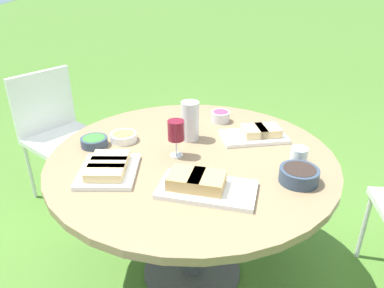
# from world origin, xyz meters

# --- Properties ---
(ground_plane) EXTENTS (40.00, 40.00, 0.00)m
(ground_plane) POSITION_xyz_m (0.00, 0.00, 0.00)
(ground_plane) COLOR #4C7A2D
(dining_table) EXTENTS (1.34, 1.34, 0.74)m
(dining_table) POSITION_xyz_m (0.00, 0.00, 0.63)
(dining_table) COLOR #4C4C51
(dining_table) RESTS_ON ground_plane
(chair_near_right) EXTENTS (0.61, 0.61, 0.89)m
(chair_near_right) POSITION_xyz_m (0.85, 0.89, 0.52)
(chair_near_right) COLOR white
(chair_near_right) RESTS_ON ground_plane
(water_pitcher) EXTENTS (0.10, 0.09, 0.20)m
(water_pitcher) POSITION_xyz_m (0.18, -0.00, 0.84)
(water_pitcher) COLOR silver
(water_pitcher) RESTS_ON dining_table
(wine_glass) EXTENTS (0.08, 0.08, 0.18)m
(wine_glass) POSITION_xyz_m (0.00, 0.07, 0.86)
(wine_glass) COLOR silver
(wine_glass) RESTS_ON dining_table
(platter_bread_main) EXTENTS (0.30, 0.26, 0.06)m
(platter_bread_main) POSITION_xyz_m (-0.14, 0.37, 0.76)
(platter_bread_main) COLOR white
(platter_bread_main) RESTS_ON dining_table
(platter_charcuterie) EXTENTS (0.22, 0.34, 0.06)m
(platter_charcuterie) POSITION_xyz_m (0.17, -0.34, 0.76)
(platter_charcuterie) COLOR white
(platter_charcuterie) RESTS_ON dining_table
(platter_sandwich_side) EXTENTS (0.31, 0.43, 0.07)m
(platter_sandwich_side) POSITION_xyz_m (-0.30, -0.02, 0.77)
(platter_sandwich_side) COLOR white
(platter_sandwich_side) RESTS_ON dining_table
(bowl_fries) EXTENTS (0.13, 0.13, 0.04)m
(bowl_fries) POSITION_xyz_m (0.17, 0.34, 0.76)
(bowl_fries) COLOR white
(bowl_fries) RESTS_ON dining_table
(bowl_salad) EXTENTS (0.13, 0.13, 0.04)m
(bowl_salad) POSITION_xyz_m (0.13, 0.47, 0.76)
(bowl_salad) COLOR #334256
(bowl_salad) RESTS_ON dining_table
(bowl_olives) EXTENTS (0.16, 0.16, 0.06)m
(bowl_olives) POSITION_xyz_m (-0.25, -0.43, 0.77)
(bowl_olives) COLOR #334256
(bowl_olives) RESTS_ON dining_table
(bowl_dip_red) EXTENTS (0.10, 0.10, 0.06)m
(bowl_dip_red) POSITION_xyz_m (0.39, -0.18, 0.77)
(bowl_dip_red) COLOR silver
(bowl_dip_red) RESTS_ON dining_table
(cup_water_near) EXTENTS (0.08, 0.08, 0.08)m
(cup_water_near) POSITION_xyz_m (-0.11, -0.47, 0.78)
(cup_water_near) COLOR silver
(cup_water_near) RESTS_ON dining_table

